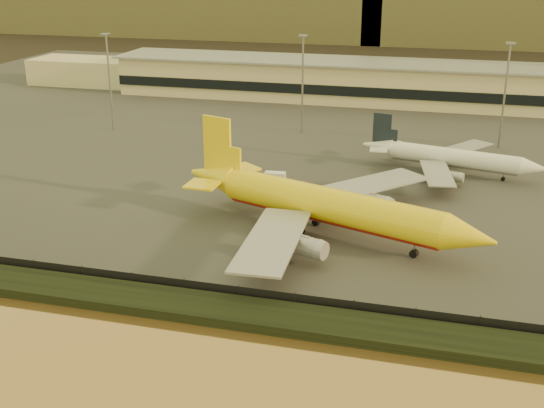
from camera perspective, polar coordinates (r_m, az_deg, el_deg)
The scene contains 10 objects.
ground at distance 107.04m, azimuth -1.71°, elevation -4.84°, with size 900.00×900.00×0.00m, color black.
embankment at distance 92.39m, azimuth -4.77°, elevation -8.79°, with size 320.00×7.00×1.40m, color black.
tarmac at distance 195.11m, azimuth 6.37°, elevation 6.81°, with size 320.00×220.00×0.20m, color #2D2D2D.
perimeter_fence at distance 95.41m, azimuth -3.97°, elevation -7.35°, with size 300.00×0.05×2.20m, color black.
terminal_building at distance 225.76m, azimuth 3.98°, elevation 10.34°, with size 202.00×25.00×12.60m.
apron_light_masts at distance 170.77m, azimuth 10.55°, elevation 10.00°, with size 152.20×12.20×25.40m.
dhl_cargo_jet at distance 114.95m, azimuth 4.44°, elevation -0.14°, with size 56.72×53.92×17.43m.
white_narrowbody_jet at distance 152.42m, azimuth 14.72°, elevation 3.75°, with size 39.86×38.24×11.54m.
gse_vehicle_yellow at distance 126.16m, azimuth 8.15°, elevation -0.47°, with size 3.98×1.79×1.79m, color yellow.
gse_vehicle_white at distance 142.94m, azimuth 0.26°, elevation 2.30°, with size 4.30×1.94×1.94m, color silver.
Camera 1 is at (28.18, -92.59, 45.73)m, focal length 45.00 mm.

